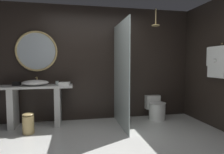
% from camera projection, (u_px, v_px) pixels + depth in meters
% --- Properties ---
extents(back_wall_panel, '(4.80, 0.10, 2.60)m').
position_uv_depth(back_wall_panel, '(95.00, 64.00, 4.52)').
color(back_wall_panel, black).
rests_on(back_wall_panel, ground_plane).
extents(side_wall_right, '(0.10, 2.47, 2.60)m').
position_uv_depth(side_wall_right, '(219.00, 64.00, 3.86)').
color(side_wall_right, black).
rests_on(side_wall_right, ground_plane).
extents(vanity_counter, '(1.50, 0.51, 0.85)m').
position_uv_depth(vanity_counter, '(36.00, 101.00, 4.01)').
color(vanity_counter, silver).
rests_on(vanity_counter, ground_plane).
extents(vessel_sink, '(0.53, 0.43, 0.17)m').
position_uv_depth(vessel_sink, '(35.00, 83.00, 3.98)').
color(vessel_sink, white).
rests_on(vessel_sink, vanity_counter).
extents(tumbler_cup, '(0.07, 0.07, 0.08)m').
position_uv_depth(tumbler_cup, '(57.00, 83.00, 4.08)').
color(tumbler_cup, silver).
rests_on(tumbler_cup, vanity_counter).
extents(tissue_box, '(0.14, 0.12, 0.08)m').
position_uv_depth(tissue_box, '(16.00, 84.00, 3.94)').
color(tissue_box, black).
rests_on(tissue_box, vanity_counter).
extents(round_wall_mirror, '(0.88, 0.04, 0.88)m').
position_uv_depth(round_wall_mirror, '(36.00, 51.00, 4.16)').
color(round_wall_mirror, tan).
extents(shower_glass_panel, '(0.02, 1.26, 2.14)m').
position_uv_depth(shower_glass_panel, '(121.00, 75.00, 3.96)').
color(shower_glass_panel, silver).
rests_on(shower_glass_panel, ground_plane).
extents(rain_shower_head, '(0.17, 0.17, 0.37)m').
position_uv_depth(rain_shower_head, '(156.00, 23.00, 4.24)').
color(rain_shower_head, tan).
extents(hanging_bathrobe, '(0.20, 0.60, 0.67)m').
position_uv_depth(hanging_bathrobe, '(218.00, 61.00, 3.69)').
color(hanging_bathrobe, tan).
extents(toilet, '(0.40, 0.57, 0.53)m').
position_uv_depth(toilet, '(156.00, 108.00, 4.54)').
color(toilet, white).
rests_on(toilet, ground_plane).
extents(waste_bin, '(0.21, 0.21, 0.39)m').
position_uv_depth(waste_bin, '(28.00, 123.00, 3.59)').
color(waste_bin, tan).
rests_on(waste_bin, ground_plane).
extents(folded_hand_towel, '(0.23, 0.21, 0.07)m').
position_uv_depth(folded_hand_towel, '(64.00, 84.00, 3.94)').
color(folded_hand_towel, white).
rests_on(folded_hand_towel, vanity_counter).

